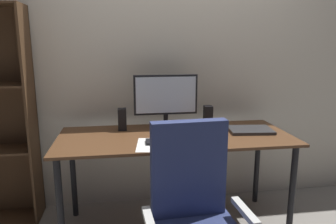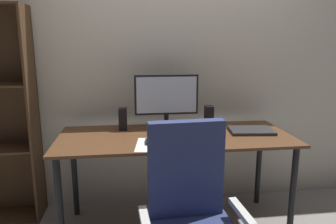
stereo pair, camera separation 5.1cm
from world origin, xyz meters
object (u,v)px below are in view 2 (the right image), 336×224
at_px(speaker_left, 123,119).
at_px(speaker_right, 209,116).
at_px(monitor, 166,98).
at_px(keyboard, 167,141).
at_px(desk, 175,146).
at_px(laptop, 251,130).
at_px(mouse, 195,140).
at_px(coffee_mug, 177,127).

height_order(speaker_left, speaker_right, same).
height_order(monitor, speaker_right, monitor).
xyz_separation_m(keyboard, speaker_right, (0.38, 0.37, 0.08)).
bearing_deg(desk, laptop, 1.51).
relative_size(laptop, speaker_left, 1.88).
height_order(desk, laptop, laptop).
distance_m(keyboard, mouse, 0.19).
xyz_separation_m(desk, monitor, (-0.04, 0.21, 0.32)).
bearing_deg(laptop, speaker_right, 152.76).
bearing_deg(desk, keyboard, -116.20).
relative_size(keyboard, speaker_left, 1.71).
height_order(monitor, laptop, monitor).
relative_size(desk, mouse, 17.59).
xyz_separation_m(monitor, keyboard, (-0.04, -0.38, -0.23)).
bearing_deg(speaker_left, coffee_mug, -21.95).
bearing_deg(keyboard, speaker_right, 46.17).
relative_size(keyboard, coffee_mug, 2.91).
bearing_deg(mouse, laptop, 6.71).
distance_m(mouse, speaker_right, 0.43).
bearing_deg(mouse, coffee_mug, 95.85).
height_order(monitor, speaker_left, monitor).
relative_size(keyboard, mouse, 3.02).
bearing_deg(laptop, monitor, 168.83).
bearing_deg(monitor, desk, -79.43).
bearing_deg(speaker_left, desk, -27.99).
distance_m(coffee_mug, speaker_left, 0.43).
distance_m(monitor, mouse, 0.47).
bearing_deg(coffee_mug, desk, -115.61).
distance_m(laptop, speaker_right, 0.35).
xyz_separation_m(coffee_mug, speaker_right, (0.28, 0.16, 0.04)).
relative_size(desk, monitor, 3.41).
relative_size(monitor, mouse, 5.15).
distance_m(speaker_left, speaker_right, 0.68).
distance_m(keyboard, coffee_mug, 0.24).
distance_m(desk, speaker_right, 0.40).
bearing_deg(keyboard, laptop, 17.63).
relative_size(laptop, speaker_right, 1.88).
bearing_deg(speaker_left, monitor, 1.34).
relative_size(monitor, speaker_left, 2.91).
relative_size(mouse, speaker_right, 0.56).
xyz_separation_m(monitor, speaker_left, (-0.34, -0.01, -0.15)).
relative_size(monitor, coffee_mug, 4.96).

